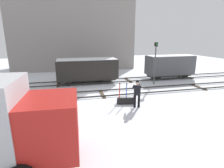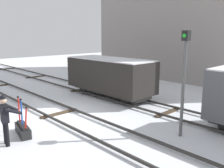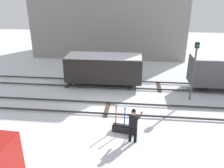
% 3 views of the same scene
% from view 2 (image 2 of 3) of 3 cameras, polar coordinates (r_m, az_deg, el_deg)
% --- Properties ---
extents(ground_plane, '(60.00, 60.00, 0.00)m').
position_cam_2_polar(ground_plane, '(12.12, -12.28, -6.94)').
color(ground_plane, silver).
extents(track_main_line, '(44.00, 1.94, 0.18)m').
position_cam_2_polar(track_main_line, '(12.08, -12.30, -6.45)').
color(track_main_line, '#2D2B28').
rests_on(track_main_line, ground_plane).
extents(track_siding_near, '(44.00, 1.94, 0.18)m').
position_cam_2_polar(track_siding_near, '(14.43, 1.40, -3.23)').
color(track_siding_near, '#2D2B28').
rests_on(track_siding_near, ground_plane).
extents(switch_lever_frame, '(1.55, 0.59, 1.45)m').
position_cam_2_polar(switch_lever_frame, '(10.05, -20.26, -9.85)').
color(switch_lever_frame, black).
rests_on(switch_lever_frame, ground_plane).
extents(rail_worker, '(0.63, 0.69, 1.80)m').
position_cam_2_polar(rail_worker, '(9.14, -23.79, -7.08)').
color(rail_worker, black).
rests_on(rail_worker, ground_plane).
extents(signal_post, '(0.24, 0.32, 3.94)m').
position_cam_2_polar(signal_post, '(9.14, 16.58, 2.35)').
color(signal_post, '#4C4C4C').
rests_on(signal_post, ground_plane).
extents(apartment_building, '(16.68, 6.32, 12.09)m').
position_cam_2_polar(apartment_building, '(23.05, 17.77, 16.67)').
color(apartment_building, gray).
rests_on(apartment_building, ground_plane).
extents(freight_car_near_switch, '(5.73, 2.25, 2.39)m').
position_cam_2_polar(freight_car_near_switch, '(14.68, -0.56, 2.10)').
color(freight_car_near_switch, '#2D2B28').
rests_on(freight_car_near_switch, ground_plane).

